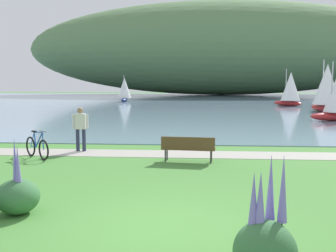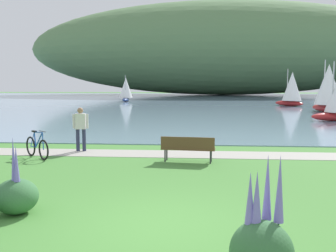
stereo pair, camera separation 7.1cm
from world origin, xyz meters
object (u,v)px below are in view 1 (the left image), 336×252
(sailboat_nearest_to_shore, at_px, (327,87))
(sailboat_mid_bay, at_px, (290,89))
(sailboat_toward_hillside, at_px, (124,89))
(bicycle_leaning_near_bench, at_px, (37,147))
(person_at_shoreline, at_px, (81,126))
(park_bench_near_camera, at_px, (188,147))

(sailboat_nearest_to_shore, bearing_deg, sailboat_mid_bay, 96.85)
(sailboat_toward_hillside, bearing_deg, sailboat_nearest_to_shore, -39.61)
(sailboat_nearest_to_shore, xyz_separation_m, sailboat_toward_hillside, (-21.57, 17.85, -0.48))
(bicycle_leaning_near_bench, bearing_deg, person_at_shoreline, 51.72)
(sailboat_nearest_to_shore, relative_size, sailboat_mid_bay, 1.12)
(park_bench_near_camera, distance_m, person_at_shoreline, 4.59)
(bicycle_leaning_near_bench, height_order, person_at_shoreline, person_at_shoreline)
(park_bench_near_camera, xyz_separation_m, sailboat_nearest_to_shore, (11.72, 22.58, 1.72))
(sailboat_mid_bay, xyz_separation_m, sailboat_toward_hillside, (-20.49, 8.90, -0.25))
(bicycle_leaning_near_bench, height_order, sailboat_nearest_to_shore, sailboat_nearest_to_shore)
(sailboat_mid_bay, bearing_deg, park_bench_near_camera, -108.65)
(sailboat_toward_hillside, bearing_deg, park_bench_near_camera, -76.31)
(person_at_shoreline, bearing_deg, park_bench_near_camera, -22.56)
(park_bench_near_camera, relative_size, sailboat_mid_bay, 0.44)
(park_bench_near_camera, height_order, person_at_shoreline, person_at_shoreline)
(bicycle_leaning_near_bench, bearing_deg, sailboat_mid_bay, 62.87)
(sailboat_mid_bay, bearing_deg, bicycle_leaning_near_bench, -117.13)
(park_bench_near_camera, bearing_deg, sailboat_toward_hillside, 103.69)
(sailboat_nearest_to_shore, distance_m, sailboat_mid_bay, 9.01)
(person_at_shoreline, height_order, sailboat_nearest_to_shore, sailboat_nearest_to_shore)
(park_bench_near_camera, bearing_deg, sailboat_nearest_to_shore, 62.58)
(bicycle_leaning_near_bench, relative_size, sailboat_nearest_to_shore, 0.29)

